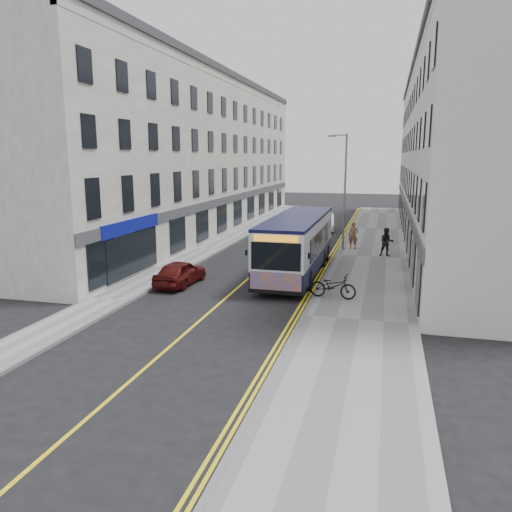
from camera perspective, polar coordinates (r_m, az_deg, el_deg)
The scene contains 17 objects.
ground at distance 22.78m, azimuth -4.03°, elevation -5.30°, with size 140.00×140.00×0.00m, color black.
pavement_east at distance 33.29m, azimuth 13.02°, elevation -0.13°, with size 4.50×64.00×0.12m, color gray.
pavement_west at distance 35.40m, azimuth -5.48°, elevation 0.79°, with size 2.00×64.00×0.12m, color gray.
kerb_east at distance 33.42m, azimuth 9.16°, elevation 0.07°, with size 0.18×64.00×0.13m, color slate.
kerb_west at distance 35.07m, azimuth -3.95°, elevation 0.72°, with size 0.18×64.00×0.13m, color slate.
road_centre_line at distance 34.03m, azimuth 2.45°, elevation 0.30°, with size 0.12×64.00×0.01m, color yellow.
road_dbl_yellow_inner at distance 33.48m, azimuth 8.39°, elevation 0.01°, with size 0.10×64.00×0.01m, color yellow.
road_dbl_yellow_outer at distance 33.46m, azimuth 8.73°, elevation -0.01°, with size 0.10×64.00×0.01m, color yellow.
terrace_east at distance 41.89m, azimuth 21.16°, elevation 10.58°, with size 6.00×46.00×13.00m, color silver.
terrace_west at distance 44.64m, azimuth -6.51°, elevation 11.25°, with size 6.00×46.00×13.00m, color white.
streetlamp at distance 34.84m, azimuth 10.00°, elevation 7.67°, with size 1.32×0.18×8.00m.
city_bus at distance 27.89m, azimuth 4.76°, elevation 1.54°, with size 2.62×11.23×3.26m.
bicycle at distance 23.09m, azimuth 8.78°, elevation -3.41°, with size 0.75×2.15×1.13m, color black.
pedestrian_near at distance 35.60m, azimuth 11.06°, elevation 2.33°, with size 0.69×0.45×1.89m, color #8E6040.
pedestrian_far at distance 33.43m, azimuth 14.71°, elevation 1.55°, with size 0.90×0.70×1.85m, color black.
car_white at distance 44.75m, azimuth 7.84°, elevation 3.82°, with size 1.56×4.46×1.47m, color white.
car_maroon at distance 25.88m, azimuth -8.66°, elevation -1.88°, with size 1.53×3.81×1.30m, color #4D0D0C.
Camera 1 is at (7.07, -20.65, 6.51)m, focal length 35.00 mm.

